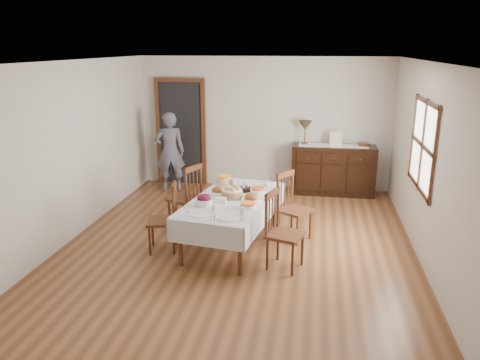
% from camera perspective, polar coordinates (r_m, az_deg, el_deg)
% --- Properties ---
extents(ground, '(6.00, 6.00, 0.00)m').
position_cam_1_polar(ground, '(6.91, -0.14, -7.82)').
color(ground, brown).
extents(room_shell, '(5.02, 6.02, 2.65)m').
position_cam_1_polar(room_shell, '(6.85, -0.76, 6.36)').
color(room_shell, silver).
rests_on(room_shell, ground).
extents(dining_table, '(1.35, 2.18, 0.70)m').
position_cam_1_polar(dining_table, '(6.69, -0.98, -2.98)').
color(dining_table, '#BCBCC0').
rests_on(dining_table, ground).
extents(chair_left_near, '(0.49, 0.49, 0.98)m').
position_cam_1_polar(chair_left_near, '(6.63, -9.05, -4.48)').
color(chair_left_near, '#4F2815').
rests_on(chair_left_near, ground).
extents(chair_left_far, '(0.57, 0.57, 1.03)m').
position_cam_1_polar(chair_left_far, '(7.40, -6.49, -1.94)').
color(chair_left_far, '#4F2815').
rests_on(chair_left_far, ground).
extents(chair_right_near, '(0.54, 0.54, 1.03)m').
position_cam_1_polar(chair_right_near, '(6.07, 5.10, -6.06)').
color(chair_right_near, '#4F2815').
rests_on(chair_right_near, ground).
extents(chair_right_far, '(0.58, 0.58, 1.01)m').
position_cam_1_polar(chair_right_far, '(6.98, 6.36, -3.15)').
color(chair_right_far, '#4F2815').
rests_on(chair_right_far, ground).
extents(sideboard, '(1.59, 0.57, 0.95)m').
position_cam_1_polar(sideboard, '(9.25, 11.27, 1.25)').
color(sideboard, black).
rests_on(sideboard, ground).
extents(person, '(0.60, 0.49, 1.68)m').
position_cam_1_polar(person, '(9.28, -8.54, 3.73)').
color(person, '#52505D').
rests_on(person, ground).
extents(bread_basket, '(0.31, 0.31, 0.18)m').
position_cam_1_polar(bread_basket, '(6.68, -0.99, -1.54)').
color(bread_basket, olive).
rests_on(bread_basket, dining_table).
extents(egg_basket, '(0.25, 0.25, 0.11)m').
position_cam_1_polar(egg_basket, '(7.00, 0.34, -1.04)').
color(egg_basket, black).
rests_on(egg_basket, dining_table).
extents(ham_platter_a, '(0.32, 0.32, 0.11)m').
position_cam_1_polar(ham_platter_a, '(6.92, -2.69, -1.31)').
color(ham_platter_a, white).
rests_on(ham_platter_a, dining_table).
extents(ham_platter_b, '(0.29, 0.29, 0.11)m').
position_cam_1_polar(ham_platter_b, '(6.59, 1.34, -2.21)').
color(ham_platter_b, white).
rests_on(ham_platter_b, dining_table).
extents(beet_bowl, '(0.23, 0.23, 0.16)m').
position_cam_1_polar(beet_bowl, '(6.37, -4.38, -2.49)').
color(beet_bowl, white).
rests_on(beet_bowl, dining_table).
extents(carrot_bowl, '(0.23, 0.23, 0.09)m').
position_cam_1_polar(carrot_bowl, '(6.89, 2.19, -1.29)').
color(carrot_bowl, white).
rests_on(carrot_bowl, dining_table).
extents(pineapple_bowl, '(0.26, 0.26, 0.13)m').
position_cam_1_polar(pineapple_bowl, '(7.35, -1.94, -0.00)').
color(pineapple_bowl, tan).
rests_on(pineapple_bowl, dining_table).
extents(casserole_dish, '(0.22, 0.22, 0.07)m').
position_cam_1_polar(casserole_dish, '(6.27, 0.98, -3.11)').
color(casserole_dish, white).
rests_on(casserole_dish, dining_table).
extents(butter_dish, '(0.15, 0.11, 0.07)m').
position_cam_1_polar(butter_dish, '(6.49, -2.35, -2.46)').
color(butter_dish, white).
rests_on(butter_dish, dining_table).
extents(setting_left, '(0.44, 0.31, 0.10)m').
position_cam_1_polar(setting_left, '(6.08, -4.37, -3.96)').
color(setting_left, white).
rests_on(setting_left, dining_table).
extents(setting_right, '(0.44, 0.31, 0.10)m').
position_cam_1_polar(setting_right, '(5.94, -0.86, -4.38)').
color(setting_right, white).
rests_on(setting_right, dining_table).
extents(glass_far_a, '(0.06, 0.06, 0.11)m').
position_cam_1_polar(glass_far_a, '(7.26, -0.81, -0.25)').
color(glass_far_a, silver).
rests_on(glass_far_a, dining_table).
extents(glass_far_b, '(0.06, 0.06, 0.09)m').
position_cam_1_polar(glass_far_b, '(7.22, 3.25, -0.44)').
color(glass_far_b, silver).
rests_on(glass_far_b, dining_table).
extents(runner, '(1.30, 0.35, 0.01)m').
position_cam_1_polar(runner, '(9.14, 11.28, 4.16)').
color(runner, white).
rests_on(runner, sideboard).
extents(table_lamp, '(0.26, 0.26, 0.46)m').
position_cam_1_polar(table_lamp, '(9.10, 7.95, 6.52)').
color(table_lamp, brown).
rests_on(table_lamp, sideboard).
extents(picture_frame, '(0.22, 0.08, 0.28)m').
position_cam_1_polar(picture_frame, '(9.07, 11.58, 4.93)').
color(picture_frame, beige).
rests_on(picture_frame, sideboard).
extents(deco_bowl, '(0.20, 0.20, 0.06)m').
position_cam_1_polar(deco_bowl, '(9.21, 14.83, 4.18)').
color(deco_bowl, '#4F2815').
rests_on(deco_bowl, sideboard).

